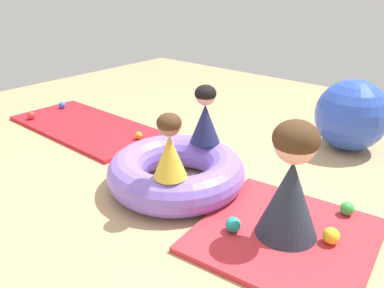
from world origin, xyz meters
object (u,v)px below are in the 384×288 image
(inflatable_cushion, at_px, (176,172))
(child_in_yellow, at_px, (170,147))
(play_ball_blue, at_px, (62,105))
(play_ball_red, at_px, (31,115))
(child_in_navy, at_px, (205,115))
(play_ball_orange, at_px, (139,136))
(play_ball_teal, at_px, (233,225))
(play_ball_yellow, at_px, (331,236))
(adult_seated, at_px, (291,182))
(exercise_ball_large, at_px, (352,115))
(play_ball_green, at_px, (347,209))

(inflatable_cushion, distance_m, child_in_yellow, 0.53)
(play_ball_blue, bearing_deg, play_ball_red, -79.79)
(child_in_navy, height_order, play_ball_orange, child_in_navy)
(play_ball_teal, bearing_deg, inflatable_cushion, 161.89)
(child_in_yellow, xyz_separation_m, play_ball_orange, (-1.16, 0.74, -0.45))
(play_ball_yellow, distance_m, play_ball_red, 3.68)
(inflatable_cushion, bearing_deg, play_ball_orange, 154.78)
(child_in_navy, bearing_deg, play_ball_orange, -36.00)
(inflatable_cushion, bearing_deg, play_ball_blue, 168.31)
(play_ball_orange, bearing_deg, adult_seated, -13.58)
(child_in_yellow, distance_m, adult_seated, 0.85)
(child_in_yellow, distance_m, play_ball_blue, 2.85)
(inflatable_cushion, height_order, child_in_navy, child_in_navy)
(adult_seated, bearing_deg, child_in_navy, -119.05)
(inflatable_cushion, relative_size, play_ball_red, 11.49)
(play_ball_yellow, bearing_deg, inflatable_cushion, -177.20)
(play_ball_teal, distance_m, exercise_ball_large, 1.99)
(child_in_navy, distance_m, play_ball_yellow, 1.39)
(play_ball_teal, bearing_deg, child_in_yellow, -174.03)
(adult_seated, relative_size, play_ball_red, 8.17)
(adult_seated, distance_m, exercise_ball_large, 1.78)
(play_ball_yellow, bearing_deg, exercise_ball_large, 107.14)
(play_ball_orange, bearing_deg, play_ball_red, -164.23)
(play_ball_yellow, height_order, play_ball_teal, play_ball_yellow)
(play_ball_blue, bearing_deg, play_ball_teal, -13.19)
(play_ball_orange, xyz_separation_m, play_ball_teal, (1.68, -0.69, 0.01))
(play_ball_green, bearing_deg, child_in_navy, -175.95)
(child_in_navy, bearing_deg, adult_seated, 127.40)
(play_ball_teal, height_order, exercise_ball_large, exercise_ball_large)
(play_ball_yellow, relative_size, play_ball_blue, 1.30)
(child_in_yellow, xyz_separation_m, adult_seated, (0.80, 0.27, -0.10))
(play_ball_orange, height_order, play_ball_green, play_ball_green)
(child_in_yellow, distance_m, play_ball_green, 1.35)
(play_ball_red, height_order, exercise_ball_large, exercise_ball_large)
(child_in_navy, relative_size, exercise_ball_large, 0.71)
(child_in_navy, distance_m, play_ball_teal, 1.05)
(play_ball_orange, distance_m, play_ball_green, 2.19)
(play_ball_orange, bearing_deg, play_ball_yellow, -9.71)
(play_ball_red, relative_size, exercise_ball_large, 0.14)
(inflatable_cushion, distance_m, play_ball_blue, 2.53)
(child_in_yellow, relative_size, adult_seated, 0.60)
(child_in_yellow, xyz_separation_m, play_ball_blue, (-2.69, 0.81, -0.45))
(play_ball_blue, bearing_deg, play_ball_green, -0.87)
(play_ball_blue, bearing_deg, child_in_yellow, -16.70)
(child_in_yellow, height_order, play_ball_yellow, child_in_yellow)
(play_ball_green, xyz_separation_m, play_ball_blue, (-3.72, 0.06, -0.01))
(inflatable_cushion, relative_size, play_ball_green, 11.16)
(adult_seated, distance_m, play_ball_orange, 2.05)
(play_ball_orange, distance_m, play_ball_yellow, 2.27)
(play_ball_yellow, xyz_separation_m, play_ball_teal, (-0.55, -0.30, -0.00))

